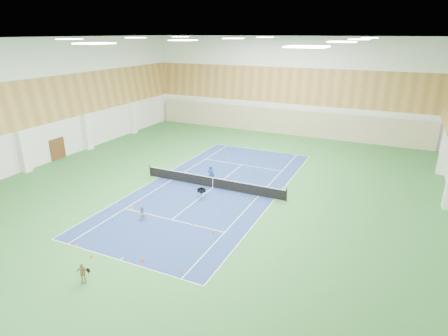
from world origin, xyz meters
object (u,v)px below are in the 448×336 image
at_px(tennis_net, 213,182).
at_px(child_court, 143,214).
at_px(coach, 211,175).
at_px(ball_cart, 201,194).
at_px(child_apron, 82,273).

bearing_deg(tennis_net, child_court, -103.45).
distance_m(coach, ball_cart, 3.07).
bearing_deg(tennis_net, child_apron, -91.59).
xyz_separation_m(coach, child_court, (-1.28, -7.94, -0.33)).
distance_m(tennis_net, coach, 0.83).
bearing_deg(ball_cart, child_court, -94.10).
xyz_separation_m(child_court, ball_cart, (1.94, 4.98, -0.11)).
height_order(tennis_net, child_apron, child_apron).
bearing_deg(ball_cart, coach, 119.87).
bearing_deg(child_court, ball_cart, 43.23).
xyz_separation_m(child_apron, ball_cart, (0.59, 11.94, -0.15)).
bearing_deg(coach, child_court, 76.43).
relative_size(child_apron, ball_cart, 1.35).
relative_size(child_court, child_apron, 0.93).
bearing_deg(coach, child_apron, 85.88).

